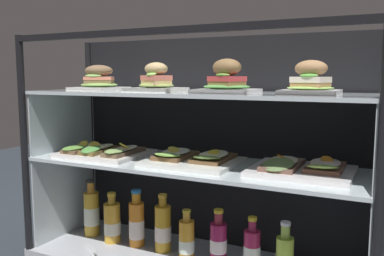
{
  "coord_description": "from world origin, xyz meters",
  "views": [
    {
      "loc": [
        0.7,
        -1.4,
        0.76
      ],
      "look_at": [
        0.0,
        0.0,
        0.57
      ],
      "focal_mm": 38.83,
      "sensor_mm": 36.0,
      "label": 1
    }
  ],
  "objects_px": {
    "plated_roll_sandwich_far_right": "(99,81)",
    "plated_roll_sandwich_mid_left": "(227,81)",
    "open_sandwich_tray_mid_right": "(302,168)",
    "open_sandwich_tray_mid_left": "(193,159)",
    "juice_bottle_near_post": "(112,223)",
    "juice_bottle_front_left_end": "(163,228)",
    "juice_bottle_front_middle": "(137,224)",
    "plated_roll_sandwich_far_left": "(310,82)",
    "juice_bottle_back_right": "(92,213)",
    "plated_roll_sandwich_left_of_center": "(156,81)",
    "open_sandwich_tray_far_left": "(103,151)",
    "juice_bottle_back_left": "(252,250)",
    "juice_bottle_front_second": "(187,240)",
    "juice_bottle_tucked_behind": "(218,243)"
  },
  "relations": [
    {
      "from": "juice_bottle_back_right",
      "to": "juice_bottle_front_second",
      "type": "bearing_deg",
      "value": -3.91
    },
    {
      "from": "plated_roll_sandwich_mid_left",
      "to": "juice_bottle_back_right",
      "type": "height_order",
      "value": "plated_roll_sandwich_mid_left"
    },
    {
      "from": "open_sandwich_tray_mid_left",
      "to": "juice_bottle_tucked_behind",
      "type": "relative_size",
      "value": 1.54
    },
    {
      "from": "juice_bottle_back_right",
      "to": "juice_bottle_front_middle",
      "type": "relative_size",
      "value": 1.06
    },
    {
      "from": "juice_bottle_tucked_behind",
      "to": "juice_bottle_front_second",
      "type": "bearing_deg",
      "value": -176.04
    },
    {
      "from": "plated_roll_sandwich_mid_left",
      "to": "open_sandwich_tray_mid_right",
      "type": "xyz_separation_m",
      "value": [
        0.27,
        0.03,
        -0.3
      ]
    },
    {
      "from": "open_sandwich_tray_mid_right",
      "to": "juice_bottle_near_post",
      "type": "relative_size",
      "value": 1.54
    },
    {
      "from": "plated_roll_sandwich_mid_left",
      "to": "open_sandwich_tray_far_left",
      "type": "bearing_deg",
      "value": -177.5
    },
    {
      "from": "plated_roll_sandwich_far_left",
      "to": "juice_bottle_back_right",
      "type": "bearing_deg",
      "value": 177.22
    },
    {
      "from": "juice_bottle_near_post",
      "to": "open_sandwich_tray_far_left",
      "type": "bearing_deg",
      "value": -90.29
    },
    {
      "from": "plated_roll_sandwich_far_left",
      "to": "juice_bottle_tucked_behind",
      "type": "distance_m",
      "value": 0.7
    },
    {
      "from": "plated_roll_sandwich_left_of_center",
      "to": "juice_bottle_back_right",
      "type": "bearing_deg",
      "value": 171.11
    },
    {
      "from": "open_sandwich_tray_far_left",
      "to": "juice_bottle_front_left_end",
      "type": "height_order",
      "value": "open_sandwich_tray_far_left"
    },
    {
      "from": "plated_roll_sandwich_far_right",
      "to": "plated_roll_sandwich_mid_left",
      "type": "distance_m",
      "value": 0.59
    },
    {
      "from": "plated_roll_sandwich_far_right",
      "to": "juice_bottle_back_left",
      "type": "xyz_separation_m",
      "value": [
        0.69,
        0.01,
        -0.62
      ]
    },
    {
      "from": "juice_bottle_front_left_end",
      "to": "open_sandwich_tray_far_left",
      "type": "bearing_deg",
      "value": -165.84
    },
    {
      "from": "juice_bottle_front_left_end",
      "to": "juice_bottle_back_left",
      "type": "bearing_deg",
      "value": -1.03
    },
    {
      "from": "open_sandwich_tray_mid_left",
      "to": "juice_bottle_near_post",
      "type": "bearing_deg",
      "value": 177.18
    },
    {
      "from": "plated_roll_sandwich_far_left",
      "to": "juice_bottle_back_left",
      "type": "xyz_separation_m",
      "value": [
        -0.2,
        0.03,
        -0.62
      ]
    },
    {
      "from": "open_sandwich_tray_far_left",
      "to": "open_sandwich_tray_mid_right",
      "type": "height_order",
      "value": "open_sandwich_tray_far_left"
    },
    {
      "from": "open_sandwich_tray_far_left",
      "to": "juice_bottle_back_left",
      "type": "xyz_separation_m",
      "value": [
        0.64,
        0.06,
        -0.33
      ]
    },
    {
      "from": "open_sandwich_tray_mid_right",
      "to": "juice_bottle_back_left",
      "type": "bearing_deg",
      "value": 178.12
    },
    {
      "from": "plated_roll_sandwich_far_right",
      "to": "juice_bottle_front_middle",
      "type": "relative_size",
      "value": 0.8
    },
    {
      "from": "plated_roll_sandwich_far_right",
      "to": "juice_bottle_front_left_end",
      "type": "bearing_deg",
      "value": 2.48
    },
    {
      "from": "plated_roll_sandwich_mid_left",
      "to": "juice_bottle_front_middle",
      "type": "height_order",
      "value": "plated_roll_sandwich_mid_left"
    },
    {
      "from": "plated_roll_sandwich_left_of_center",
      "to": "plated_roll_sandwich_mid_left",
      "type": "height_order",
      "value": "plated_roll_sandwich_mid_left"
    },
    {
      "from": "plated_roll_sandwich_mid_left",
      "to": "open_sandwich_tray_mid_left",
      "type": "relative_size",
      "value": 0.6
    },
    {
      "from": "juice_bottle_front_left_end",
      "to": "juice_bottle_tucked_behind",
      "type": "relative_size",
      "value": 1.1
    },
    {
      "from": "plated_roll_sandwich_far_right",
      "to": "open_sandwich_tray_mid_left",
      "type": "distance_m",
      "value": 0.54
    },
    {
      "from": "plated_roll_sandwich_far_right",
      "to": "juice_bottle_back_left",
      "type": "height_order",
      "value": "plated_roll_sandwich_far_right"
    },
    {
      "from": "juice_bottle_front_left_end",
      "to": "juice_bottle_back_right",
      "type": "bearing_deg",
      "value": 178.76
    },
    {
      "from": "open_sandwich_tray_far_left",
      "to": "open_sandwich_tray_mid_right",
      "type": "relative_size",
      "value": 1.0
    },
    {
      "from": "juice_bottle_front_second",
      "to": "plated_roll_sandwich_far_left",
      "type": "bearing_deg",
      "value": -1.53
    },
    {
      "from": "plated_roll_sandwich_far_right",
      "to": "juice_bottle_near_post",
      "type": "relative_size",
      "value": 0.88
    },
    {
      "from": "plated_roll_sandwich_mid_left",
      "to": "juice_bottle_front_second",
      "type": "xyz_separation_m",
      "value": [
        -0.17,
        0.01,
        -0.63
      ]
    },
    {
      "from": "open_sandwich_tray_mid_left",
      "to": "juice_bottle_near_post",
      "type": "height_order",
      "value": "open_sandwich_tray_mid_left"
    },
    {
      "from": "plated_roll_sandwich_far_right",
      "to": "plated_roll_sandwich_mid_left",
      "type": "relative_size",
      "value": 0.95
    },
    {
      "from": "plated_roll_sandwich_far_right",
      "to": "open_sandwich_tray_mid_right",
      "type": "relative_size",
      "value": 0.57
    },
    {
      "from": "plated_roll_sandwich_far_right",
      "to": "juice_bottle_front_left_end",
      "type": "relative_size",
      "value": 0.81
    },
    {
      "from": "juice_bottle_back_right",
      "to": "juice_bottle_front_second",
      "type": "distance_m",
      "value": 0.51
    },
    {
      "from": "plated_roll_sandwich_far_left",
      "to": "juice_bottle_back_right",
      "type": "distance_m",
      "value": 1.14
    },
    {
      "from": "open_sandwich_tray_mid_right",
      "to": "juice_bottle_front_left_end",
      "type": "height_order",
      "value": "open_sandwich_tray_mid_right"
    },
    {
      "from": "open_sandwich_tray_mid_left",
      "to": "plated_roll_sandwich_mid_left",
      "type": "bearing_deg",
      "value": -1.67
    },
    {
      "from": "plated_roll_sandwich_left_of_center",
      "to": "open_sandwich_tray_mid_right",
      "type": "bearing_deg",
      "value": 4.12
    },
    {
      "from": "juice_bottle_front_second",
      "to": "open_sandwich_tray_far_left",
      "type": "bearing_deg",
      "value": -174.44
    },
    {
      "from": "juice_bottle_front_left_end",
      "to": "juice_bottle_back_left",
      "type": "distance_m",
      "value": 0.39
    },
    {
      "from": "plated_roll_sandwich_mid_left",
      "to": "plated_roll_sandwich_far_left",
      "type": "height_order",
      "value": "plated_roll_sandwich_mid_left"
    },
    {
      "from": "plated_roll_sandwich_mid_left",
      "to": "juice_bottle_near_post",
      "type": "height_order",
      "value": "plated_roll_sandwich_mid_left"
    },
    {
      "from": "open_sandwich_tray_mid_left",
      "to": "juice_bottle_front_left_end",
      "type": "distance_m",
      "value": 0.35
    },
    {
      "from": "juice_bottle_front_second",
      "to": "juice_bottle_back_left",
      "type": "distance_m",
      "value": 0.26
    }
  ]
}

